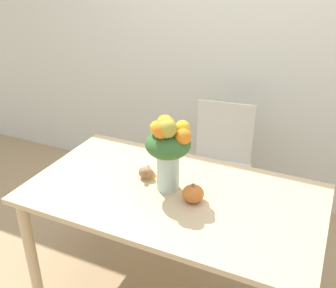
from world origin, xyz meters
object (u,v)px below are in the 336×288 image
pumpkin (193,194)px  dining_chair_near_window (220,166)px  flower_vase (169,148)px  turkey_figurine (147,171)px

pumpkin → dining_chair_near_window: (-0.12, 0.83, -0.31)m
flower_vase → pumpkin: 0.25m
dining_chair_near_window → flower_vase: bearing=-100.6°
pumpkin → dining_chair_near_window: 0.89m
pumpkin → turkey_figurine: 0.32m
dining_chair_near_window → pumpkin: bearing=-89.8°
turkey_figurine → dining_chair_near_window: size_ratio=0.13×
flower_vase → dining_chair_near_window: (0.04, 0.78, -0.50)m
flower_vase → dining_chair_near_window: size_ratio=0.45×
flower_vase → dining_chair_near_window: flower_vase is taller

